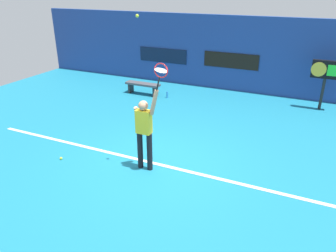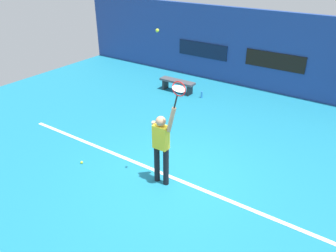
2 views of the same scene
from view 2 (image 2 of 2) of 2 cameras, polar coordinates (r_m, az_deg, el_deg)
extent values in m
plane|color=teal|center=(8.09, 1.04, -8.70)|extent=(18.00, 18.00, 0.00)
cube|color=navy|center=(13.09, 17.91, 11.59)|extent=(18.00, 0.20, 2.93)
cube|color=black|center=(13.05, 17.59, 10.44)|extent=(2.20, 0.03, 0.60)
cube|color=#0C1933|center=(14.18, 5.83, 12.67)|extent=(2.20, 0.03, 0.60)
cube|color=white|center=(8.06, 0.91, -8.78)|extent=(10.00, 0.10, 0.01)
cylinder|color=black|center=(7.75, -1.88, -6.36)|extent=(0.13, 0.13, 0.92)
cylinder|color=black|center=(7.63, -0.35, -6.96)|extent=(0.13, 0.13, 0.92)
cube|color=yellow|center=(7.30, -1.20, -1.87)|extent=(0.34, 0.20, 0.55)
sphere|color=tan|center=(7.12, -1.23, 0.83)|extent=(0.22, 0.22, 0.22)
cylinder|color=tan|center=(6.93, 0.56, 1.09)|extent=(0.22, 0.09, 0.58)
cylinder|color=tan|center=(7.45, -2.10, -1.03)|extent=(0.09, 0.23, 0.58)
cylinder|color=black|center=(6.70, 1.31, 4.14)|extent=(0.10, 0.03, 0.30)
torus|color=red|center=(6.55, 1.85, 6.30)|extent=(0.38, 0.02, 0.38)
cylinder|color=silver|center=(6.55, 1.85, 6.30)|extent=(0.26, 0.27, 0.07)
sphere|color=#CCE033|center=(6.63, -1.82, 15.85)|extent=(0.07, 0.07, 0.07)
cube|color=#4C4C51|center=(12.78, 1.58, 7.56)|extent=(1.40, 0.36, 0.08)
cube|color=#262628|center=(13.15, -0.45, 7.10)|extent=(0.08, 0.32, 0.37)
cube|color=#262628|center=(12.59, 3.68, 6.10)|extent=(0.08, 0.32, 0.37)
cylinder|color=#338CD8|center=(12.38, 5.71, 5.31)|extent=(0.07, 0.07, 0.24)
sphere|color=#CCE033|center=(8.82, -14.38, -5.97)|extent=(0.07, 0.07, 0.07)
camera|label=1|loc=(1.11, -85.81, -47.99)|focal=34.81mm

